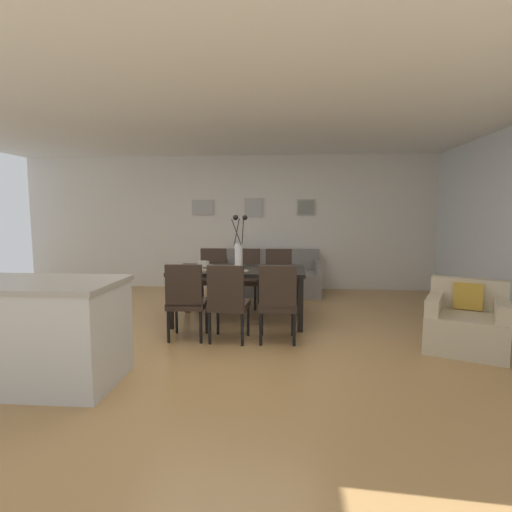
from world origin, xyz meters
TOP-DOWN VIEW (x-y plane):
  - ground_plane at (0.00, 0.00)m, footprint 9.00×9.00m
  - back_wall_panel at (0.00, 3.25)m, footprint 9.00×0.10m
  - ceiling_panel at (0.00, 0.40)m, footprint 9.00×7.20m
  - dining_table at (0.12, 0.77)m, footprint 1.80×0.99m
  - dining_chair_near_left at (-0.40, -0.10)m, footprint 0.45×0.45m
  - dining_chair_near_right at (-0.42, 1.67)m, footprint 0.44×0.44m
  - dining_chair_far_left at (0.11, -0.13)m, footprint 0.47×0.47m
  - dining_chair_far_right at (0.12, 1.67)m, footprint 0.47×0.47m
  - dining_chair_mid_left at (0.68, -0.11)m, footprint 0.45×0.45m
  - dining_chair_mid_right at (0.65, 1.67)m, footprint 0.46×0.46m
  - centerpiece_vase at (0.12, 0.77)m, footprint 0.21×0.23m
  - placemat_near_left at (-0.42, 0.55)m, footprint 0.32×0.32m
  - bowl_near_left at (-0.42, 0.55)m, footprint 0.17×0.17m
  - placemat_near_right at (-0.42, 0.99)m, footprint 0.32×0.32m
  - bowl_near_right at (-0.42, 0.99)m, footprint 0.17×0.17m
  - placemat_far_left at (0.12, 0.55)m, footprint 0.32×0.32m
  - bowl_far_left at (0.12, 0.55)m, footprint 0.17×0.17m
  - sofa at (0.45, 2.69)m, footprint 1.86×0.84m
  - armchair at (2.78, -0.13)m, footprint 1.06×1.06m
  - kitchen_island at (-1.40, -1.38)m, footprint 1.44×0.86m
  - framed_picture_left at (-0.89, 3.18)m, footprint 0.43×0.03m
  - framed_picture_center at (0.12, 3.18)m, footprint 0.36×0.03m
  - framed_picture_right at (1.13, 3.18)m, footprint 0.36×0.03m

SIDE VIEW (x-z plane):
  - ground_plane at x=0.00m, z-range 0.00..0.00m
  - sofa at x=0.45m, z-range -0.12..0.68m
  - armchair at x=2.78m, z-range -0.09..0.66m
  - kitchen_island at x=-1.40m, z-range 0.00..0.92m
  - dining_chair_near_left at x=-0.40m, z-range 0.05..0.97m
  - dining_chair_near_right at x=-0.42m, z-range 0.05..0.97m
  - dining_chair_far_left at x=0.11m, z-range 0.05..0.97m
  - dining_chair_far_right at x=0.12m, z-range 0.05..0.97m
  - dining_chair_mid_left at x=0.68m, z-range 0.05..0.97m
  - dining_chair_mid_right at x=0.65m, z-range 0.05..0.97m
  - dining_table at x=0.12m, z-range 0.30..1.04m
  - placemat_near_left at x=-0.42m, z-range 0.74..0.75m
  - placemat_near_right at x=-0.42m, z-range 0.74..0.75m
  - placemat_far_left at x=0.12m, z-range 0.74..0.75m
  - bowl_near_left at x=-0.42m, z-range 0.75..0.81m
  - bowl_near_right at x=-0.42m, z-range 0.75..0.81m
  - bowl_far_left at x=0.12m, z-range 0.75..0.81m
  - centerpiece_vase at x=0.12m, z-range 0.66..1.39m
  - back_wall_panel at x=0.00m, z-range 0.00..2.60m
  - framed_picture_left at x=-0.89m, z-range 1.45..1.74m
  - framed_picture_center at x=0.12m, z-range 1.42..1.78m
  - framed_picture_right at x=1.13m, z-range 1.44..1.76m
  - ceiling_panel at x=0.00m, z-range 2.60..2.68m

